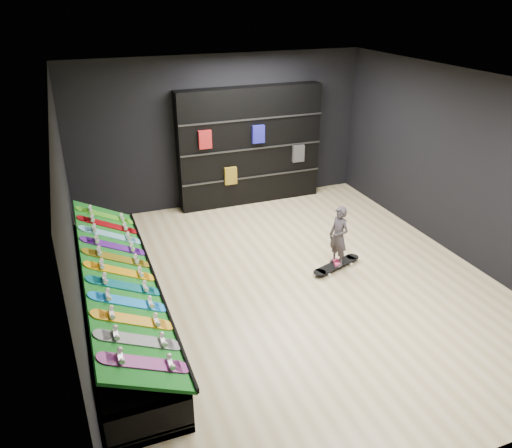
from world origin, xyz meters
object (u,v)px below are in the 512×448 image
object	(u,v)px
back_shelving	(250,146)
floor_skateboard	(336,266)
display_rack	(120,303)
child	(338,247)

from	to	relation	value
back_shelving	floor_skateboard	world-z (taller)	back_shelving
back_shelving	floor_skateboard	xyz separation A→B (m)	(0.30, -3.19, -1.14)
display_rack	child	bearing A→B (deg)	2.19
display_rack	child	size ratio (longest dim) A/B	7.54
display_rack	back_shelving	xyz separation A→B (m)	(3.11, 3.32, 0.94)
child	floor_skateboard	bearing A→B (deg)	-103.94
back_shelving	child	world-z (taller)	back_shelving
floor_skateboard	display_rack	bearing A→B (deg)	163.48
display_rack	floor_skateboard	world-z (taller)	display_rack
floor_skateboard	child	distance (m)	0.34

